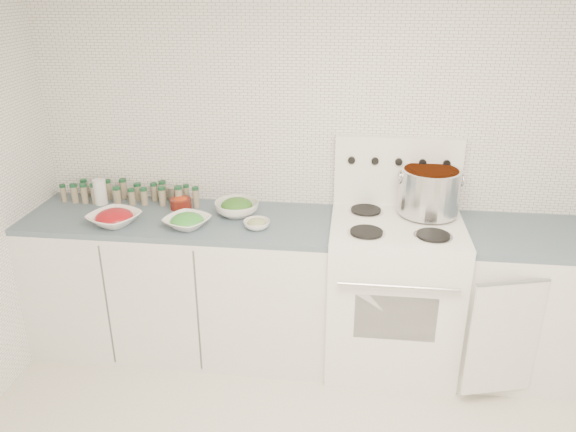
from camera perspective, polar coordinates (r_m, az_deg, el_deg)
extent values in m
cube|color=white|center=(3.48, 3.20, 6.65)|extent=(3.50, 0.02, 2.50)
cube|color=white|center=(3.65, -10.55, -6.85)|extent=(1.85, 0.62, 0.86)
cube|color=#455B67|center=(3.46, -11.08, -0.35)|extent=(1.85, 0.62, 0.03)
cube|color=white|center=(3.49, 10.50, -7.85)|extent=(0.76, 0.65, 0.92)
cube|color=black|center=(3.20, 10.84, -10.14)|extent=(0.45, 0.01, 0.28)
cylinder|color=silver|center=(3.05, 11.19, -7.08)|extent=(0.65, 0.02, 0.02)
cube|color=white|center=(3.28, 11.07, -0.83)|extent=(0.76, 0.65, 0.01)
cube|color=white|center=(3.48, 11.06, 4.46)|extent=(0.76, 0.06, 0.43)
cylinder|color=silver|center=(3.12, 7.97, -1.68)|extent=(0.21, 0.21, 0.01)
cylinder|color=black|center=(3.12, 7.97, -1.58)|extent=(0.18, 0.18, 0.01)
cylinder|color=silver|center=(3.15, 14.52, -1.97)|extent=(0.21, 0.21, 0.01)
cylinder|color=black|center=(3.15, 14.53, -1.87)|extent=(0.18, 0.18, 0.01)
cylinder|color=silver|center=(3.41, 7.92, 0.54)|extent=(0.21, 0.21, 0.01)
cylinder|color=black|center=(3.41, 7.92, 0.63)|extent=(0.18, 0.18, 0.01)
cylinder|color=silver|center=(3.44, 13.91, 0.26)|extent=(0.21, 0.21, 0.01)
cylinder|color=black|center=(3.44, 13.92, 0.35)|extent=(0.18, 0.18, 0.01)
cylinder|color=black|center=(3.41, 6.47, 5.67)|extent=(0.04, 0.02, 0.04)
cylinder|color=black|center=(3.41, 8.83, 5.56)|extent=(0.04, 0.02, 0.04)
cylinder|color=black|center=(3.42, 11.18, 5.43)|extent=(0.04, 0.02, 0.04)
cylinder|color=black|center=(3.44, 13.52, 5.30)|extent=(0.04, 0.02, 0.04)
cylinder|color=black|center=(3.46, 15.83, 5.17)|extent=(0.04, 0.02, 0.04)
cube|color=white|center=(3.68, 23.51, -8.35)|extent=(0.89, 0.62, 0.86)
cube|color=#455B67|center=(3.48, 24.67, -1.97)|extent=(0.89, 0.62, 0.03)
cube|color=white|center=(3.31, 21.07, -11.59)|extent=(0.39, 0.12, 0.70)
cylinder|color=silver|center=(3.38, 14.16, 2.45)|extent=(0.35, 0.35, 0.27)
cylinder|color=orange|center=(3.34, 14.35, 4.35)|extent=(0.31, 0.31, 0.03)
torus|color=silver|center=(3.34, 11.24, 3.90)|extent=(0.01, 0.08, 0.08)
torus|color=silver|center=(3.39, 17.30, 3.56)|extent=(0.01, 0.08, 0.08)
imported|color=white|center=(3.42, -17.23, -0.27)|extent=(0.37, 0.37, 0.07)
ellipsoid|color=#B00F11|center=(3.42, -17.26, -0.05)|extent=(0.20, 0.20, 0.09)
imported|color=white|center=(3.29, -10.21, -0.61)|extent=(0.33, 0.33, 0.06)
ellipsoid|color=#2A7E29|center=(3.28, -10.23, -0.41)|extent=(0.18, 0.18, 0.08)
imported|color=white|center=(3.41, -5.21, 0.78)|extent=(0.35, 0.35, 0.08)
ellipsoid|color=#275F1B|center=(3.41, -5.22, 1.13)|extent=(0.19, 0.19, 0.09)
imported|color=white|center=(3.23, -3.19, -0.87)|extent=(0.17, 0.17, 0.05)
ellipsoid|color=#385321|center=(3.22, -3.20, -0.66)|extent=(0.11, 0.11, 0.05)
cylinder|color=#5F1910|center=(3.56, -10.84, 1.25)|extent=(0.13, 0.13, 0.07)
ellipsoid|color=#AE2E0C|center=(3.55, -10.86, 1.59)|extent=(0.10, 0.10, 0.05)
cylinder|color=white|center=(3.75, -18.54, 2.34)|extent=(0.10, 0.10, 0.16)
cylinder|color=gray|center=(3.67, -11.48, 2.18)|extent=(0.09, 0.09, 0.10)
cylinder|color=gray|center=(3.92, -19.96, 2.56)|extent=(0.04, 0.04, 0.10)
cylinder|color=#144727|center=(3.90, -20.08, 3.38)|extent=(0.04, 0.04, 0.02)
cylinder|color=gray|center=(3.87, -18.89, 2.36)|extent=(0.04, 0.04, 0.09)
cylinder|color=#144727|center=(3.85, -18.99, 3.11)|extent=(0.04, 0.04, 0.02)
cylinder|color=gray|center=(3.83, -17.77, 2.46)|extent=(0.04, 0.04, 0.11)
cylinder|color=#144727|center=(3.80, -17.89, 3.38)|extent=(0.04, 0.04, 0.02)
cylinder|color=gray|center=(3.81, -16.35, 2.54)|extent=(0.04, 0.04, 0.12)
cylinder|color=#144727|center=(3.78, -16.46, 3.49)|extent=(0.05, 0.05, 0.02)
cylinder|color=gray|center=(3.76, -14.99, 2.29)|extent=(0.05, 0.05, 0.09)
cylinder|color=#144727|center=(3.74, -15.08, 3.09)|extent=(0.05, 0.05, 0.02)
cylinder|color=gray|center=(3.72, -13.41, 2.28)|extent=(0.04, 0.04, 0.10)
cylinder|color=#144727|center=(3.70, -13.50, 3.14)|extent=(0.04, 0.04, 0.02)
cylinder|color=gray|center=(3.71, -12.59, 2.40)|extent=(0.04, 0.04, 0.11)
cylinder|color=#144727|center=(3.69, -12.67, 3.35)|extent=(0.05, 0.05, 0.02)
cylinder|color=gray|center=(3.65, -10.26, 2.15)|extent=(0.04, 0.04, 0.10)
cylinder|color=#144727|center=(3.63, -10.32, 3.03)|extent=(0.04, 0.04, 0.02)
cylinder|color=gray|center=(3.84, -20.86, 2.05)|extent=(0.04, 0.04, 0.11)
cylinder|color=#144727|center=(3.82, -20.99, 2.92)|extent=(0.05, 0.05, 0.02)
cylinder|color=gray|center=(3.81, -19.98, 2.05)|extent=(0.04, 0.04, 0.11)
cylinder|color=#144727|center=(3.79, -20.11, 2.96)|extent=(0.04, 0.04, 0.02)
cylinder|color=gray|center=(3.72, -16.95, 1.86)|extent=(0.05, 0.05, 0.10)
cylinder|color=#144727|center=(3.70, -17.05, 2.72)|extent=(0.05, 0.05, 0.02)
cylinder|color=gray|center=(3.69, -15.57, 1.79)|extent=(0.04, 0.04, 0.09)
cylinder|color=#144727|center=(3.68, -15.66, 2.57)|extent=(0.04, 0.04, 0.02)
cylinder|color=gray|center=(3.67, -14.40, 1.82)|extent=(0.04, 0.04, 0.10)
cylinder|color=#144727|center=(3.65, -14.48, 2.66)|extent=(0.05, 0.05, 0.02)
cylinder|color=gray|center=(3.63, -12.65, 1.84)|extent=(0.04, 0.04, 0.11)
cylinder|color=#144727|center=(3.61, -12.74, 2.75)|extent=(0.05, 0.05, 0.02)
cylinder|color=gray|center=(3.58, -11.01, 1.81)|extent=(0.05, 0.05, 0.12)
cylinder|color=#144727|center=(3.55, -11.10, 2.84)|extent=(0.05, 0.05, 0.02)
cylinder|color=gray|center=(3.55, -9.33, 1.76)|extent=(0.04, 0.04, 0.12)
cylinder|color=#144727|center=(3.53, -9.40, 2.78)|extent=(0.04, 0.04, 0.02)
cylinder|color=gray|center=(3.88, -21.84, 2.06)|extent=(0.04, 0.04, 0.10)
cylinder|color=#144727|center=(3.87, -21.96, 2.86)|extent=(0.04, 0.04, 0.02)
cylinder|color=gray|center=(3.77, -19.03, 2.03)|extent=(0.04, 0.04, 0.12)
cylinder|color=#144727|center=(3.75, -19.16, 2.98)|extent=(0.05, 0.05, 0.02)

